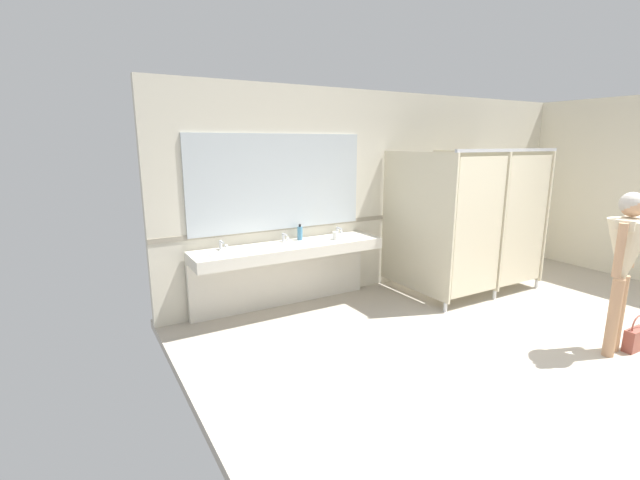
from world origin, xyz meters
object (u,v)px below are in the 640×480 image
Objects in this scene: handbag at (636,338)px; paper_cup at (335,236)px; person_standing at (625,254)px; soap_dispenser at (300,233)px.

handbag is 3.53m from paper_cup.
handbag is (0.29, -0.09, -0.94)m from person_standing.
soap_dispenser reaches higher than handbag.
person_standing reaches higher than paper_cup.
soap_dispenser is (-2.43, 3.00, 0.85)m from handbag.
handbag is 1.86× the size of soap_dispenser.
paper_cup reaches higher than handbag.
soap_dispenser is (-2.14, 2.91, -0.09)m from person_standing.
soap_dispenser is at bearing 150.79° from paper_cup.
handbag is at bearing -53.97° from paper_cup.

